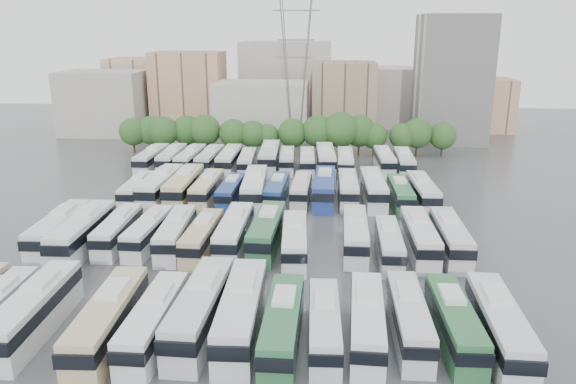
# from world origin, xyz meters

# --- Properties ---
(ground) EXTENTS (220.00, 220.00, 0.00)m
(ground) POSITION_xyz_m (0.00, 0.00, 0.00)
(ground) COLOR #424447
(ground) RESTS_ON ground
(tree_line) EXTENTS (64.13, 7.98, 8.41)m
(tree_line) POSITION_xyz_m (-0.45, 42.07, 4.36)
(tree_line) COLOR black
(tree_line) RESTS_ON ground
(city_buildings) EXTENTS (102.00, 35.00, 20.00)m
(city_buildings) POSITION_xyz_m (-7.46, 71.86, 7.87)
(city_buildings) COLOR #9E998E
(city_buildings) RESTS_ON ground
(apartment_tower) EXTENTS (14.00, 14.00, 26.00)m
(apartment_tower) POSITION_xyz_m (34.00, 58.00, 13.00)
(apartment_tower) COLOR silver
(apartment_tower) RESTS_ON ground
(electricity_pylon) EXTENTS (9.00, 6.91, 33.83)m
(electricity_pylon) POSITION_xyz_m (2.00, 50.00, 18.66)
(electricity_pylon) COLOR slate
(electricity_pylon) RESTS_ON ground
(bus_r0_s2) EXTENTS (3.13, 12.91, 4.03)m
(bus_r0_s2) POSITION_xyz_m (-14.80, -24.04, 1.98)
(bus_r0_s2) COLOR silver
(bus_r0_s2) RESTS_ON ground
(bus_r0_s4) EXTENTS (3.24, 13.00, 4.05)m
(bus_r0_s4) POSITION_xyz_m (-8.38, -25.06, 1.99)
(bus_r0_s4) COLOR #C4B287
(bus_r0_s4) RESTS_ON ground
(bus_r0_s5) EXTENTS (2.80, 11.94, 3.73)m
(bus_r0_s5) POSITION_xyz_m (-4.91, -24.72, 1.83)
(bus_r0_s5) COLOR silver
(bus_r0_s5) RESTS_ON ground
(bus_r0_s6) EXTENTS (3.39, 13.45, 4.19)m
(bus_r0_s6) POSITION_xyz_m (-1.65, -22.99, 2.06)
(bus_r0_s6) COLOR silver
(bus_r0_s6) RESTS_ON ground
(bus_r0_s7) EXTENTS (3.17, 13.48, 4.21)m
(bus_r0_s7) POSITION_xyz_m (1.69, -23.30, 2.07)
(bus_r0_s7) COLOR silver
(bus_r0_s7) RESTS_ON ground
(bus_r0_s8) EXTENTS (2.83, 12.08, 3.78)m
(bus_r0_s8) POSITION_xyz_m (5.04, -24.74, 1.85)
(bus_r0_s8) COLOR #2C683F
(bus_r0_s8) RESTS_ON ground
(bus_r0_s9) EXTENTS (2.65, 10.99, 3.43)m
(bus_r0_s9) POSITION_xyz_m (8.22, -24.19, 1.69)
(bus_r0_s9) COLOR silver
(bus_r0_s9) RESTS_ON ground
(bus_r0_s10) EXTENTS (3.13, 11.85, 3.68)m
(bus_r0_s10) POSITION_xyz_m (11.50, -23.59, 1.81)
(bus_r0_s10) COLOR silver
(bus_r0_s10) RESTS_ON ground
(bus_r0_s11) EXTENTS (2.51, 11.47, 3.60)m
(bus_r0_s11) POSITION_xyz_m (14.82, -22.83, 1.77)
(bus_r0_s11) COLOR silver
(bus_r0_s11) RESTS_ON ground
(bus_r0_s12) EXTENTS (2.72, 11.70, 3.66)m
(bus_r0_s12) POSITION_xyz_m (18.19, -23.33, 1.80)
(bus_r0_s12) COLOR #2B653B
(bus_r0_s12) RESTS_ON ground
(bus_r0_s13) EXTENTS (3.16, 12.65, 3.94)m
(bus_r0_s13) POSITION_xyz_m (21.43, -23.83, 1.93)
(bus_r0_s13) COLOR silver
(bus_r0_s13) RESTS_ON ground
(bus_r1_s0) EXTENTS (3.09, 12.75, 3.98)m
(bus_r1_s0) POSITION_xyz_m (-21.33, -5.76, 1.95)
(bus_r1_s0) COLOR silver
(bus_r1_s0) RESTS_ON ground
(bus_r1_s1) EXTENTS (3.16, 13.45, 4.20)m
(bus_r1_s1) POSITION_xyz_m (-18.26, -6.73, 2.06)
(bus_r1_s1) COLOR silver
(bus_r1_s1) RESTS_ON ground
(bus_r1_s2) EXTENTS (2.71, 11.38, 3.56)m
(bus_r1_s2) POSITION_xyz_m (-14.96, -5.07, 1.75)
(bus_r1_s2) COLOR silver
(bus_r1_s2) RESTS_ON ground
(bus_r1_s3) EXTENTS (2.97, 11.24, 3.49)m
(bus_r1_s3) POSITION_xyz_m (-11.42, -5.23, 1.72)
(bus_r1_s3) COLOR silver
(bus_r1_s3) RESTS_ON ground
(bus_r1_s4) EXTENTS (3.06, 11.82, 3.68)m
(bus_r1_s4) POSITION_xyz_m (-8.20, -5.75, 1.81)
(bus_r1_s4) COLOR silver
(bus_r1_s4) RESTS_ON ground
(bus_r1_s5) EXTENTS (2.84, 11.44, 3.57)m
(bus_r1_s5) POSITION_xyz_m (-5.10, -6.49, 1.75)
(bus_r1_s5) COLOR tan
(bus_r1_s5) RESTS_ON ground
(bus_r1_s6) EXTENTS (2.84, 12.49, 3.91)m
(bus_r1_s6) POSITION_xyz_m (-1.79, -5.31, 1.92)
(bus_r1_s6) COLOR silver
(bus_r1_s6) RESTS_ON ground
(bus_r1_s7) EXTENTS (3.34, 12.77, 3.97)m
(bus_r1_s7) POSITION_xyz_m (1.77, -4.81, 1.95)
(bus_r1_s7) COLOR #2C683D
(bus_r1_s7) RESTS_ON ground
(bus_r1_s8) EXTENTS (3.13, 11.90, 3.70)m
(bus_r1_s8) POSITION_xyz_m (4.97, -7.11, 1.82)
(bus_r1_s8) COLOR silver
(bus_r1_s8) RESTS_ON ground
(bus_r1_s10) EXTENTS (2.90, 12.13, 3.79)m
(bus_r1_s10) POSITION_xyz_m (11.47, -4.89, 1.86)
(bus_r1_s10) COLOR silver
(bus_r1_s10) RESTS_ON ground
(bus_r1_s11) EXTENTS (2.53, 10.98, 3.44)m
(bus_r1_s11) POSITION_xyz_m (14.91, -7.06, 1.69)
(bus_r1_s11) COLOR silver
(bus_r1_s11) RESTS_ON ground
(bus_r1_s12) EXTENTS (2.80, 12.33, 3.86)m
(bus_r1_s12) POSITION_xyz_m (18.35, -5.30, 1.89)
(bus_r1_s12) COLOR silver
(bus_r1_s12) RESTS_ON ground
(bus_r1_s13) EXTENTS (2.77, 12.24, 3.83)m
(bus_r1_s13) POSITION_xyz_m (21.63, -5.14, 1.88)
(bus_r1_s13) COLOR silver
(bus_r1_s13) RESTS_ON ground
(bus_r2_s1) EXTENTS (2.58, 11.04, 3.45)m
(bus_r2_s1) POSITION_xyz_m (-18.12, 11.20, 1.69)
(bus_r2_s1) COLOR silver
(bus_r2_s1) RESTS_ON ground
(bus_r2_s2) EXTENTS (3.39, 13.59, 4.24)m
(bus_r2_s2) POSITION_xyz_m (-14.88, 11.70, 2.08)
(bus_r2_s2) COLOR white
(bus_r2_s2) RESTS_ON ground
(bus_r2_s3) EXTENTS (2.95, 13.41, 4.21)m
(bus_r2_s3) POSITION_xyz_m (-11.66, 12.03, 2.06)
(bus_r2_s3) COLOR #CCC28C
(bus_r2_s3) RESTS_ON ground
(bus_r2_s4) EXTENTS (2.82, 11.91, 3.72)m
(bus_r2_s4) POSITION_xyz_m (-8.35, 11.70, 1.83)
(bus_r2_s4) COLOR beige
(bus_r2_s4) RESTS_ON ground
(bus_r2_s5) EXTENTS (2.73, 10.90, 3.40)m
(bus_r2_s5) POSITION_xyz_m (-4.89, 11.21, 1.67)
(bus_r2_s5) COLOR navy
(bus_r2_s5) RESTS_ON ground
(bus_r2_s6) EXTENTS (3.64, 13.64, 4.24)m
(bus_r2_s6) POSITION_xyz_m (-1.66, 11.78, 2.08)
(bus_r2_s6) COLOR silver
(bus_r2_s6) RESTS_ON ground
(bus_r2_s7) EXTENTS (2.87, 11.36, 3.54)m
(bus_r2_s7) POSITION_xyz_m (1.46, 11.65, 1.74)
(bus_r2_s7) COLOR navy
(bus_r2_s7) RESTS_ON ground
(bus_r2_s8) EXTENTS (2.74, 11.06, 3.45)m
(bus_r2_s8) POSITION_xyz_m (4.81, 12.67, 1.69)
(bus_r2_s8) COLOR silver
(bus_r2_s8) RESTS_ON ground
(bus_r2_s9) EXTENTS (3.18, 13.12, 4.09)m
(bus_r2_s9) POSITION_xyz_m (8.04, 12.78, 2.01)
(bus_r2_s9) COLOR navy
(bus_r2_s9) RESTS_ON ground
(bus_r2_s10) EXTENTS (2.61, 11.96, 3.75)m
(bus_r2_s10) POSITION_xyz_m (11.33, 13.13, 1.84)
(bus_r2_s10) COLOR silver
(bus_r2_s10) RESTS_ON ground
(bus_r2_s11) EXTENTS (3.18, 12.95, 4.04)m
(bus_r2_s11) POSITION_xyz_m (14.82, 12.98, 1.98)
(bus_r2_s11) COLOR silver
(bus_r2_s11) RESTS_ON ground
(bus_r2_s12) EXTENTS (2.69, 11.39, 3.56)m
(bus_r2_s12) POSITION_xyz_m (18.35, 11.19, 1.75)
(bus_r2_s12) COLOR #2F6D41
(bus_r2_s12) RESTS_ON ground
(bus_r2_s13) EXTENTS (3.06, 12.33, 3.84)m
(bus_r2_s13) POSITION_xyz_m (21.44, 11.93, 1.89)
(bus_r2_s13) COLOR silver
(bus_r2_s13) RESTS_ON ground
(bus_r3_s0) EXTENTS (3.04, 12.27, 3.83)m
(bus_r3_s0) POSITION_xyz_m (-21.51, 29.07, 1.88)
(bus_r3_s0) COLOR silver
(bus_r3_s0) RESTS_ON ground
(bus_r3_s1) EXTENTS (2.74, 12.16, 3.81)m
(bus_r3_s1) POSITION_xyz_m (-18.13, 29.51, 1.87)
(bus_r3_s1) COLOR silver
(bus_r3_s1) RESTS_ON ground
(bus_r3_s2) EXTENTS (3.11, 12.18, 3.79)m
(bus_r3_s2) POSITION_xyz_m (-14.87, 29.33, 1.86)
(bus_r3_s2) COLOR silver
(bus_r3_s2) RESTS_ON ground
(bus_r3_s3) EXTENTS (3.02, 12.09, 3.77)m
(bus_r3_s3) POSITION_xyz_m (-11.51, 29.29, 1.85)
(bus_r3_s3) COLOR silver
(bus_r3_s3) RESTS_ON ground
(bus_r3_s4) EXTENTS (2.76, 12.38, 3.88)m
(bus_r3_s4) POSITION_xyz_m (-8.17, 29.23, 1.91)
(bus_r3_s4) COLOR silver
(bus_r3_s4) RESTS_ON ground
(bus_r3_s5) EXTENTS (2.97, 11.19, 3.48)m
(bus_r3_s5) POSITION_xyz_m (-5.05, 28.86, 1.71)
(bus_r3_s5) COLOR silver
(bus_r3_s5) RESTS_ON ground
(bus_r3_s6) EXTENTS (3.40, 13.69, 4.27)m
(bus_r3_s6) POSITION_xyz_m (-1.49, 31.03, 2.09)
(bus_r3_s6) COLOR silver
(bus_r3_s6) RESTS_ON ground
(bus_r3_s7) EXTENTS (2.86, 11.02, 3.43)m
(bus_r3_s7) POSITION_xyz_m (1.58, 30.66, 1.68)
(bus_r3_s7) COLOR silver
(bus_r3_s7) RESTS_ON ground
(bus_r3_s8) EXTENTS (2.84, 11.28, 3.51)m
(bus_r3_s8) POSITION_xyz_m (5.05, 29.87, 1.72)
(bus_r3_s8) COLOR silver
(bus_r3_s8) RESTS_ON ground
(bus_r3_s9) EXTENTS (3.54, 13.35, 4.15)m
(bus_r3_s9) POSITION_xyz_m (8.15, 30.27, 2.04)
(bus_r3_s9) COLOR silver
(bus_r3_s9) RESTS_ON ground
(bus_r3_s10) EXTENTS (2.78, 11.97, 3.74)m
(bus_r3_s10) POSITION_xyz_m (11.43, 29.03, 1.84)
(bus_r3_s10) COLOR silver
(bus_r3_s10) RESTS_ON ground
(bus_r3_s12) EXTENTS (2.98, 11.91, 3.71)m
(bus_r3_s12) POSITION_xyz_m (18.06, 30.67, 1.82)
(bus_r3_s12) COLOR silver
(bus_r3_s12) RESTS_ON ground
(bus_r3_s13) EXTENTS (2.92, 12.05, 3.76)m
(bus_r3_s13) POSITION_xyz_m (21.22, 29.47, 1.85)
(bus_r3_s13) COLOR silver
(bus_r3_s13) RESTS_ON ground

